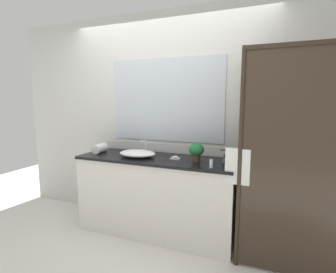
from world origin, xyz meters
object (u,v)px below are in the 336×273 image
Objects in this scene: sink_basin at (137,153)px; potted_plant at (196,151)px; faucet at (145,149)px; amenity_bottle_conditioner at (224,158)px; amenity_bottle_body_wash at (211,163)px; soap_dish at (175,158)px; rolled_towel_near_edge at (100,148)px.

potted_plant is at bearing 2.04° from sink_basin.
sink_basin is 2.56× the size of faucet.
sink_basin is 2.24× the size of potted_plant.
faucet is 1.68× the size of amenity_bottle_conditioner.
amenity_bottle_conditioner is 1.02× the size of amenity_bottle_body_wash.
amenity_bottle_body_wash is at bearing -22.79° from faucet.
faucet is 0.48m from soap_dish.
faucet reaches higher than soap_dish.
amenity_bottle_conditioner is (0.98, 0.07, 0.01)m from sink_basin.
soap_dish is at bearing -19.13° from faucet.
amenity_bottle_conditioner is at bearing -7.21° from faucet.
sink_basin is 0.20m from faucet.
rolled_towel_near_edge is (-0.99, -0.02, 0.04)m from soap_dish.
sink_basin is 0.54m from rolled_towel_near_edge.
faucet is at bearing 90.00° from sink_basin.
sink_basin is 4.35× the size of soap_dish.
faucet is at bearing 160.87° from soap_dish.
rolled_towel_near_edge is at bearing -178.14° from amenity_bottle_conditioner.
potted_plant is (0.69, -0.17, 0.06)m from faucet.
sink_basin is 1.98× the size of rolled_towel_near_edge.
amenity_bottle_body_wash is 0.45× the size of rolled_towel_near_edge.
amenity_bottle_conditioner is at bearing 72.50° from amenity_bottle_body_wash.
soap_dish is (0.45, 0.04, -0.02)m from sink_basin.
potted_plant is 1.95× the size of soap_dish.
soap_dish is at bearing 175.83° from potted_plant.
amenity_bottle_conditioner is (0.53, 0.03, 0.03)m from soap_dish.
faucet is 0.87× the size of potted_plant.
potted_plant reaches higher than faucet.
potted_plant reaches higher than amenity_bottle_conditioner.
faucet is 1.72× the size of amenity_bottle_body_wash.
rolled_towel_near_edge is (-1.24, 0.00, -0.06)m from potted_plant.
amenity_bottle_body_wash is (0.90, -0.38, -0.01)m from faucet.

